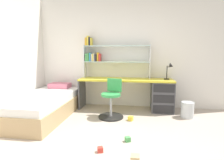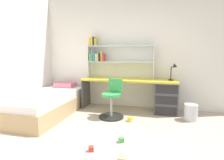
{
  "view_description": "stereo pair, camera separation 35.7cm",
  "coord_description": "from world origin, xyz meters",
  "px_view_note": "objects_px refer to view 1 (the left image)",
  "views": [
    {
      "loc": [
        0.29,
        -2.17,
        1.32
      ],
      "look_at": [
        -0.24,
        1.32,
        0.81
      ],
      "focal_mm": 28.71,
      "sensor_mm": 36.0,
      "label": 1
    },
    {
      "loc": [
        0.64,
        -2.1,
        1.32
      ],
      "look_at": [
        -0.24,
        1.32,
        0.81
      ],
      "focal_mm": 28.71,
      "sensor_mm": 36.0,
      "label": 2
    }
  ],
  "objects_px": {
    "swivel_chair": "(112,102)",
    "bed_platform": "(45,105)",
    "desk_lamp": "(170,69)",
    "waste_bin": "(187,110)",
    "toy_block_red_1": "(100,150)",
    "toy_block_green_2": "(128,139)",
    "toy_block_yellow_3": "(131,118)",
    "bookshelf_hutch": "(106,55)",
    "toy_block_natural_0": "(135,160)",
    "desk": "(151,93)"
  },
  "relations": [
    {
      "from": "swivel_chair",
      "to": "waste_bin",
      "type": "distance_m",
      "value": 1.6
    },
    {
      "from": "toy_block_natural_0",
      "to": "toy_block_red_1",
      "type": "bearing_deg",
      "value": 157.61
    },
    {
      "from": "bookshelf_hutch",
      "to": "toy_block_yellow_3",
      "type": "height_order",
      "value": "bookshelf_hutch"
    },
    {
      "from": "toy_block_red_1",
      "to": "toy_block_yellow_3",
      "type": "xyz_separation_m",
      "value": [
        0.35,
        1.23,
        0.01
      ]
    },
    {
      "from": "swivel_chair",
      "to": "bed_platform",
      "type": "bearing_deg",
      "value": -174.18
    },
    {
      "from": "bookshelf_hutch",
      "to": "bed_platform",
      "type": "xyz_separation_m",
      "value": [
        -1.18,
        -0.91,
        -1.07
      ]
    },
    {
      "from": "waste_bin",
      "to": "toy_block_green_2",
      "type": "xyz_separation_m",
      "value": [
        -1.17,
        -1.25,
        -0.13
      ]
    },
    {
      "from": "toy_block_yellow_3",
      "to": "swivel_chair",
      "type": "bearing_deg",
      "value": 159.91
    },
    {
      "from": "desk",
      "to": "toy_block_red_1",
      "type": "xyz_separation_m",
      "value": [
        -0.79,
        -1.98,
        -0.39
      ]
    },
    {
      "from": "desk_lamp",
      "to": "toy_block_yellow_3",
      "type": "bearing_deg",
      "value": -137.92
    },
    {
      "from": "toy_block_green_2",
      "to": "toy_block_red_1",
      "type": "bearing_deg",
      "value": -134.71
    },
    {
      "from": "toy_block_yellow_3",
      "to": "toy_block_red_1",
      "type": "bearing_deg",
      "value": -105.84
    },
    {
      "from": "toy_block_red_1",
      "to": "toy_block_green_2",
      "type": "bearing_deg",
      "value": 45.29
    },
    {
      "from": "desk",
      "to": "toy_block_green_2",
      "type": "xyz_separation_m",
      "value": [
        -0.44,
        -1.62,
        -0.39
      ]
    },
    {
      "from": "waste_bin",
      "to": "bookshelf_hutch",
      "type": "bearing_deg",
      "value": 163.42
    },
    {
      "from": "desk_lamp",
      "to": "swivel_chair",
      "type": "bearing_deg",
      "value": -153.92
    },
    {
      "from": "bookshelf_hutch",
      "to": "toy_block_natural_0",
      "type": "xyz_separation_m",
      "value": [
        0.78,
        -2.34,
        -1.25
      ]
    },
    {
      "from": "toy_block_red_1",
      "to": "toy_block_green_2",
      "type": "relative_size",
      "value": 0.96
    },
    {
      "from": "desk",
      "to": "bed_platform",
      "type": "height_order",
      "value": "desk"
    },
    {
      "from": "swivel_chair",
      "to": "toy_block_red_1",
      "type": "relative_size",
      "value": 11.44
    },
    {
      "from": "toy_block_red_1",
      "to": "bookshelf_hutch",
      "type": "bearing_deg",
      "value": 98.18
    },
    {
      "from": "bookshelf_hutch",
      "to": "toy_block_red_1",
      "type": "relative_size",
      "value": 23.03
    },
    {
      "from": "bookshelf_hutch",
      "to": "toy_block_red_1",
      "type": "height_order",
      "value": "bookshelf_hutch"
    },
    {
      "from": "bookshelf_hutch",
      "to": "toy_block_red_1",
      "type": "xyz_separation_m",
      "value": [
        0.31,
        -2.14,
        -1.27
      ]
    },
    {
      "from": "toy_block_red_1",
      "to": "toy_block_yellow_3",
      "type": "height_order",
      "value": "toy_block_yellow_3"
    },
    {
      "from": "toy_block_yellow_3",
      "to": "toy_block_natural_0",
      "type": "bearing_deg",
      "value": -85.07
    },
    {
      "from": "desk",
      "to": "toy_block_natural_0",
      "type": "xyz_separation_m",
      "value": [
        -0.31,
        -2.17,
        -0.37
      ]
    },
    {
      "from": "bed_platform",
      "to": "toy_block_red_1",
      "type": "distance_m",
      "value": 1.94
    },
    {
      "from": "swivel_chair",
      "to": "toy_block_natural_0",
      "type": "bearing_deg",
      "value": -71.36
    },
    {
      "from": "desk_lamp",
      "to": "waste_bin",
      "type": "height_order",
      "value": "desk_lamp"
    },
    {
      "from": "bed_platform",
      "to": "toy_block_yellow_3",
      "type": "relative_size",
      "value": 23.71
    },
    {
      "from": "desk",
      "to": "swivel_chair",
      "type": "distance_m",
      "value": 1.04
    },
    {
      "from": "bed_platform",
      "to": "swivel_chair",
      "type": "bearing_deg",
      "value": 5.82
    },
    {
      "from": "toy_block_yellow_3",
      "to": "bed_platform",
      "type": "bearing_deg",
      "value": 179.88
    },
    {
      "from": "swivel_chair",
      "to": "bookshelf_hutch",
      "type": "bearing_deg",
      "value": 108.12
    },
    {
      "from": "toy_block_red_1",
      "to": "toy_block_green_2",
      "type": "distance_m",
      "value": 0.5
    },
    {
      "from": "toy_block_red_1",
      "to": "toy_block_green_2",
      "type": "xyz_separation_m",
      "value": [
        0.35,
        0.35,
        0.0
      ]
    },
    {
      "from": "desk",
      "to": "toy_block_green_2",
      "type": "distance_m",
      "value": 1.73
    },
    {
      "from": "swivel_chair",
      "to": "waste_bin",
      "type": "bearing_deg",
      "value": 7.83
    },
    {
      "from": "bookshelf_hutch",
      "to": "toy_block_yellow_3",
      "type": "bearing_deg",
      "value": -54.14
    },
    {
      "from": "desk_lamp",
      "to": "toy_block_natural_0",
      "type": "relative_size",
      "value": 3.55
    },
    {
      "from": "toy_block_red_1",
      "to": "swivel_chair",
      "type": "bearing_deg",
      "value": 92.45
    },
    {
      "from": "swivel_chair",
      "to": "toy_block_yellow_3",
      "type": "distance_m",
      "value": 0.52
    },
    {
      "from": "toy_block_green_2",
      "to": "toy_block_yellow_3",
      "type": "distance_m",
      "value": 0.88
    },
    {
      "from": "waste_bin",
      "to": "toy_block_natural_0",
      "type": "distance_m",
      "value": 2.08
    },
    {
      "from": "toy_block_natural_0",
      "to": "toy_block_red_1",
      "type": "xyz_separation_m",
      "value": [
        -0.47,
        0.19,
        -0.02
      ]
    },
    {
      "from": "waste_bin",
      "to": "toy_block_yellow_3",
      "type": "bearing_deg",
      "value": -162.59
    },
    {
      "from": "desk_lamp",
      "to": "bookshelf_hutch",
      "type": "bearing_deg",
      "value": 174.43
    },
    {
      "from": "swivel_chair",
      "to": "waste_bin",
      "type": "xyz_separation_m",
      "value": [
        1.58,
        0.22,
        -0.16
      ]
    },
    {
      "from": "bookshelf_hutch",
      "to": "toy_block_yellow_3",
      "type": "xyz_separation_m",
      "value": [
        0.66,
        -0.91,
        -1.26
      ]
    }
  ]
}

